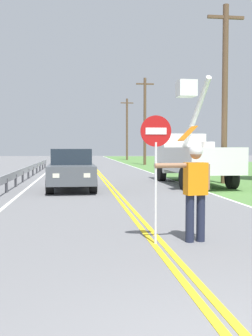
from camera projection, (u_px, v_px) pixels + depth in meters
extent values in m
cube|color=yellow|center=(101.00, 178.00, 22.56)|extent=(0.11, 110.00, 0.01)
cube|color=yellow|center=(104.00, 178.00, 22.58)|extent=(0.11, 110.00, 0.01)
cube|color=silver|center=(163.00, 177.00, 23.01)|extent=(0.12, 110.00, 0.01)
cube|color=silver|center=(39.00, 178.00, 22.12)|extent=(0.12, 110.00, 0.01)
cylinder|color=#1E2338|center=(201.00, 218.00, 7.26)|extent=(0.16, 0.16, 0.88)
cylinder|color=#1E2338|center=(190.00, 219.00, 7.21)|extent=(0.16, 0.16, 0.88)
cube|color=orange|center=(196.00, 179.00, 7.20)|extent=(0.43, 0.29, 0.60)
cylinder|color=#996B4C|center=(170.00, 165.00, 7.06)|extent=(0.61, 0.17, 0.09)
cylinder|color=#996B4C|center=(207.00, 177.00, 7.26)|extent=(0.09, 0.09, 0.48)
sphere|color=#996B4C|center=(196.00, 153.00, 7.17)|extent=(0.22, 0.22, 0.22)
sphere|color=white|center=(196.00, 151.00, 7.17)|extent=(0.25, 0.25, 0.25)
cylinder|color=silver|center=(156.00, 194.00, 7.01)|extent=(0.04, 0.04, 1.85)
cylinder|color=#B71414|center=(156.00, 131.00, 6.96)|extent=(0.56, 0.03, 0.56)
cube|color=white|center=(156.00, 131.00, 6.94)|extent=(0.38, 0.01, 0.12)
cube|color=white|center=(201.00, 160.00, 17.37)|extent=(2.37, 4.64, 1.10)
cube|color=white|center=(180.00, 153.00, 20.76)|extent=(2.23, 2.13, 2.00)
cube|color=#1E2833|center=(174.00, 147.00, 21.77)|extent=(1.98, 0.09, 0.90)
cylinder|color=silver|center=(208.00, 145.00, 16.42)|extent=(0.56, 0.56, 0.24)
cylinder|color=silver|center=(196.00, 113.00, 17.94)|extent=(0.29, 3.38, 2.87)
cube|color=white|center=(186.00, 89.00, 19.46)|extent=(0.91, 0.91, 0.80)
cube|color=orange|center=(187.00, 133.00, 15.36)|extent=(0.61, 0.81, 0.59)
cylinder|color=black|center=(161.00, 172.00, 20.47)|extent=(0.33, 0.92, 0.92)
cylinder|color=black|center=(199.00, 172.00, 20.76)|extent=(0.33, 0.92, 0.92)
cylinder|color=black|center=(185.00, 179.00, 16.24)|extent=(0.33, 0.92, 0.92)
cylinder|color=black|center=(232.00, 178.00, 16.53)|extent=(0.33, 0.92, 0.92)
cube|color=#4C5156|center=(72.00, 173.00, 16.00)|extent=(1.90, 4.13, 0.72)
cube|color=#1E2833|center=(71.00, 157.00, 16.21)|extent=(1.64, 1.75, 0.64)
cube|color=#EAEACC|center=(87.00, 175.00, 14.06)|extent=(0.24, 0.06, 0.16)
cube|color=#EAEACC|center=(56.00, 176.00, 13.91)|extent=(0.24, 0.06, 0.16)
cylinder|color=black|center=(93.00, 185.00, 14.87)|extent=(0.29, 0.68, 0.68)
cylinder|color=black|center=(50.00, 185.00, 14.64)|extent=(0.29, 0.68, 0.68)
cylinder|color=black|center=(90.00, 179.00, 17.39)|extent=(0.29, 0.68, 0.68)
cylinder|color=black|center=(53.00, 180.00, 17.16)|extent=(0.29, 0.68, 0.68)
cylinder|color=brown|center=(225.00, 95.00, 18.81)|extent=(0.28, 0.28, 8.59)
cube|color=brown|center=(226.00, 17.00, 18.61)|extent=(1.80, 0.14, 0.14)
cylinder|color=brown|center=(145.00, 122.00, 39.18)|extent=(0.28, 0.28, 8.73)
cube|color=brown|center=(145.00, 84.00, 38.98)|extent=(1.80, 0.14, 0.14)
cylinder|color=brown|center=(127.00, 129.00, 54.44)|extent=(0.28, 0.28, 8.57)
cube|color=brown|center=(127.00, 103.00, 54.25)|extent=(1.80, 0.14, 0.14)
cube|color=#9EA0A3|center=(19.00, 173.00, 18.51)|extent=(0.06, 32.00, 0.32)
cube|color=#4C4C51|center=(6.00, 186.00, 15.13)|extent=(0.10, 0.10, 0.55)
cube|color=#4C4C51|center=(16.00, 181.00, 17.39)|extent=(0.10, 0.10, 0.55)
cube|color=#4C4C51|center=(23.00, 177.00, 19.66)|extent=(0.10, 0.10, 0.55)
cube|color=#4C4C51|center=(28.00, 174.00, 21.92)|extent=(0.10, 0.10, 0.55)
cube|color=#4C4C51|center=(33.00, 171.00, 24.19)|extent=(0.10, 0.10, 0.55)
cube|color=#4C4C51|center=(37.00, 169.00, 26.45)|extent=(0.10, 0.10, 0.55)
cube|color=#4C4C51|center=(40.00, 168.00, 28.72)|extent=(0.10, 0.10, 0.55)
cube|color=#4C4C51|center=(43.00, 166.00, 30.98)|extent=(0.10, 0.10, 0.55)
cube|color=#4C4C51|center=(45.00, 165.00, 33.25)|extent=(0.10, 0.10, 0.55)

